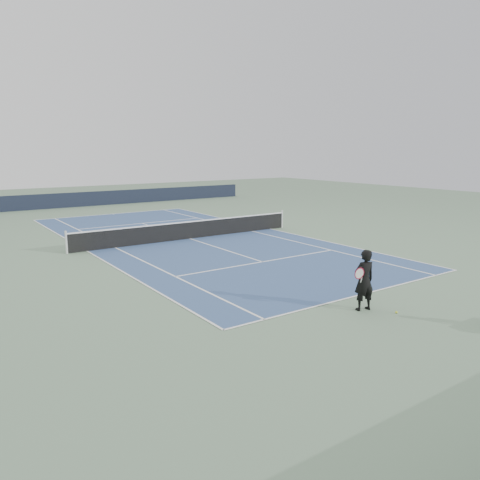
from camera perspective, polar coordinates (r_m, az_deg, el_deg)
ground at (r=25.19m, az=-6.14°, el=0.14°), size 80.00×80.00×0.00m
court_surface at (r=25.19m, az=-6.14°, el=0.15°), size 10.97×23.77×0.01m
tennis_net at (r=25.10m, az=-6.16°, el=1.27°), size 12.90×0.10×1.07m
windscreen_far at (r=41.56m, az=-18.11°, el=4.77°), size 30.00×0.25×1.20m
tennis_player at (r=14.33m, az=14.89°, el=-4.74°), size 0.84×0.63×1.85m
tennis_ball at (r=14.57m, az=18.53°, el=-8.35°), size 0.07×0.07×0.07m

